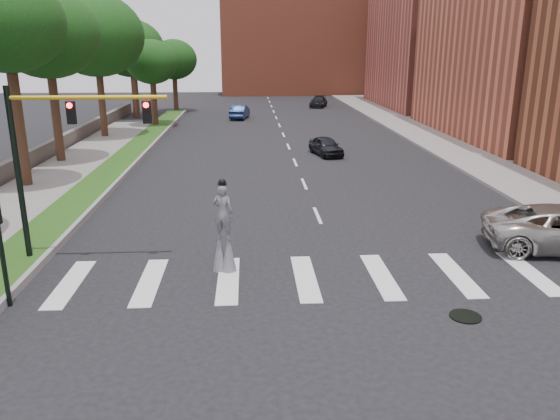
{
  "coord_description": "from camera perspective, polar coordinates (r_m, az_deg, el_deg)",
  "views": [
    {
      "loc": [
        -3.13,
        -15.71,
        7.41
      ],
      "look_at": [
        -2.0,
        3.3,
        1.7
      ],
      "focal_mm": 35.0,
      "sensor_mm": 36.0,
      "label": 1
    }
  ],
  "objects": [
    {
      "name": "ground_plane",
      "position": [
        17.65,
        7.21,
        -8.28
      ],
      "size": [
        160.0,
        160.0,
        0.0
      ],
      "primitive_type": "plane",
      "color": "black",
      "rests_on": "ground"
    },
    {
      "name": "grass_median",
      "position": [
        37.4,
        -16.32,
        4.78
      ],
      "size": [
        2.0,
        60.0,
        0.25
      ],
      "primitive_type": "cube",
      "color": "#1E4413",
      "rests_on": "ground"
    },
    {
      "name": "median_curb",
      "position": [
        37.17,
        -14.74,
        4.86
      ],
      "size": [
        0.2,
        60.0,
        0.28
      ],
      "primitive_type": "cube",
      "color": "gray",
      "rests_on": "ground"
    },
    {
      "name": "sidewalk_left",
      "position": [
        29.05,
        -26.31,
        0.33
      ],
      "size": [
        4.0,
        60.0,
        0.18
      ],
      "primitive_type": "cube",
      "color": "slate",
      "rests_on": "ground"
    },
    {
      "name": "sidewalk_right",
      "position": [
        44.22,
        17.47,
        6.39
      ],
      "size": [
        5.0,
        90.0,
        0.18
      ],
      "primitive_type": "cube",
      "color": "slate",
      "rests_on": "ground"
    },
    {
      "name": "stone_wall",
      "position": [
        40.76,
        -23.35,
        5.63
      ],
      "size": [
        0.5,
        56.0,
        1.1
      ],
      "primitive_type": "cube",
      "color": "#524C46",
      "rests_on": "ground"
    },
    {
      "name": "manhole",
      "position": [
        16.74,
        18.8,
        -10.48
      ],
      "size": [
        0.9,
        0.9,
        0.04
      ],
      "primitive_type": "cylinder",
      "color": "black",
      "rests_on": "ground"
    },
    {
      "name": "building_far",
      "position": [
        74.15,
        17.29,
        17.98
      ],
      "size": [
        16.0,
        22.0,
        20.0
      ],
      "primitive_type": "cube",
      "color": "#AF5040",
      "rests_on": "ground"
    },
    {
      "name": "building_backdrop",
      "position": [
        94.17,
        2.28,
        17.64
      ],
      "size": [
        26.0,
        14.0,
        18.0
      ],
      "primitive_type": "cube",
      "color": "#BD593B",
      "rests_on": "ground"
    },
    {
      "name": "traffic_signal",
      "position": [
        20.12,
        -22.78,
        6.07
      ],
      "size": [
        5.3,
        0.23,
        6.2
      ],
      "color": "black",
      "rests_on": "ground"
    },
    {
      "name": "secondary_signal",
      "position": [
        17.68,
        -27.17,
        -3.22
      ],
      "size": [
        0.25,
        0.21,
        3.23
      ],
      "color": "black",
      "rests_on": "ground"
    },
    {
      "name": "stilt_performer",
      "position": [
        18.55,
        -5.91,
        -2.45
      ],
      "size": [
        0.82,
        0.67,
        3.26
      ],
      "rotation": [
        0.0,
        0.0,
        2.81
      ],
      "color": "#382316",
      "rests_on": "ground"
    },
    {
      "name": "car_near",
      "position": [
        39.11,
        4.82,
        6.68
      ],
      "size": [
        2.39,
        4.08,
        1.31
      ],
      "primitive_type": "imported",
      "rotation": [
        0.0,
        0.0,
        0.24
      ],
      "color": "black",
      "rests_on": "ground"
    },
    {
      "name": "car_mid",
      "position": [
        59.48,
        -4.23,
        10.18
      ],
      "size": [
        2.24,
        4.59,
        1.45
      ],
      "primitive_type": "imported",
      "rotation": [
        0.0,
        0.0,
        2.97
      ],
      "color": "#16264E",
      "rests_on": "ground"
    },
    {
      "name": "car_far",
      "position": [
        71.37,
        4.05,
        11.21
      ],
      "size": [
        3.01,
        4.87,
        1.32
      ],
      "primitive_type": "imported",
      "rotation": [
        0.0,
        0.0,
        -0.28
      ],
      "color": "black",
      "rests_on": "ground"
    },
    {
      "name": "tree_2",
      "position": [
        32.17,
        -26.77,
        16.99
      ],
      "size": [
        5.89,
        5.89,
        11.1
      ],
      "color": "#382316",
      "rests_on": "ground"
    },
    {
      "name": "tree_3",
      "position": [
        38.57,
        -23.2,
        16.51
      ],
      "size": [
        6.47,
        6.47,
        10.95
      ],
      "color": "#382316",
      "rests_on": "ground"
    },
    {
      "name": "tree_4",
      "position": [
        48.41,
        -18.69,
        16.88
      ],
      "size": [
        7.72,
        7.72,
        11.58
      ],
      "color": "#382316",
      "rests_on": "ground"
    },
    {
      "name": "tree_5",
      "position": [
        61.91,
        -15.16,
        16.09
      ],
      "size": [
        5.77,
        5.77,
        9.86
      ],
      "color": "#382316",
      "rests_on": "ground"
    },
    {
      "name": "tree_6",
      "position": [
        54.19,
        -13.27,
        14.77
      ],
      "size": [
        4.82,
        4.82,
        8.11
      ],
      "color": "#382316",
      "rests_on": "ground"
    },
    {
      "name": "tree_7",
      "position": [
        67.0,
        -11.05,
        15.15
      ],
      "size": [
        5.4,
        5.4,
        8.3
      ],
      "color": "#382316",
      "rests_on": "ground"
    },
    {
      "name": "tree_8",
      "position": [
        62.87,
        -15.3,
        15.96
      ],
      "size": [
        7.1,
        7.1,
        10.27
      ],
      "color": "#382316",
      "rests_on": "ground"
    }
  ]
}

